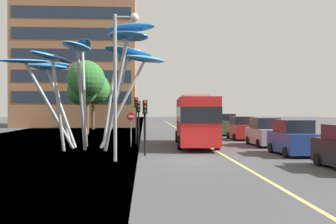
{
  "coord_description": "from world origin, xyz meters",
  "views": [
    {
      "loc": [
        -2.39,
        -19.83,
        2.67
      ],
      "look_at": [
        -0.77,
        6.8,
        2.5
      ],
      "focal_mm": 41.13,
      "sensor_mm": 36.0,
      "label": 1
    }
  ],
  "objects_px": {
    "traffic_light_kerb_far": "(138,114)",
    "car_side_street": "(241,129)",
    "car_parked_mid": "(293,138)",
    "car_far_side": "(226,125)",
    "traffic_light_opposite": "(144,113)",
    "no_entry_sign": "(131,124)",
    "traffic_light_island_mid": "(136,110)",
    "red_bus": "(195,118)",
    "traffic_light_kerb_near": "(145,115)",
    "leaf_sculpture": "(91,59)",
    "street_lamp": "(120,68)",
    "car_parked_far": "(265,133)"
  },
  "relations": [
    {
      "from": "traffic_light_kerb_near",
      "to": "car_side_street",
      "type": "bearing_deg",
      "value": 53.44
    },
    {
      "from": "car_parked_mid",
      "to": "no_entry_sign",
      "type": "xyz_separation_m",
      "value": [
        -9.69,
        5.44,
        0.68
      ]
    },
    {
      "from": "traffic_light_opposite",
      "to": "red_bus",
      "type": "bearing_deg",
      "value": -60.76
    },
    {
      "from": "red_bus",
      "to": "traffic_light_opposite",
      "type": "relative_size",
      "value": 3.02
    },
    {
      "from": "traffic_light_kerb_far",
      "to": "no_entry_sign",
      "type": "xyz_separation_m",
      "value": [
        -0.54,
        0.37,
        -0.73
      ]
    },
    {
      "from": "traffic_light_kerb_near",
      "to": "car_far_side",
      "type": "height_order",
      "value": "traffic_light_kerb_near"
    },
    {
      "from": "red_bus",
      "to": "traffic_light_kerb_far",
      "type": "height_order",
      "value": "red_bus"
    },
    {
      "from": "traffic_light_island_mid",
      "to": "red_bus",
      "type": "bearing_deg",
      "value": -23.88
    },
    {
      "from": "traffic_light_kerb_near",
      "to": "car_far_side",
      "type": "relative_size",
      "value": 0.8
    },
    {
      "from": "traffic_light_kerb_far",
      "to": "car_parked_mid",
      "type": "relative_size",
      "value": 0.81
    },
    {
      "from": "car_parked_mid",
      "to": "car_far_side",
      "type": "bearing_deg",
      "value": 90.95
    },
    {
      "from": "car_parked_mid",
      "to": "no_entry_sign",
      "type": "bearing_deg",
      "value": 150.66
    },
    {
      "from": "traffic_light_kerb_far",
      "to": "car_side_street",
      "type": "height_order",
      "value": "traffic_light_kerb_far"
    },
    {
      "from": "car_parked_far",
      "to": "no_entry_sign",
      "type": "distance_m",
      "value": 9.78
    },
    {
      "from": "car_parked_far",
      "to": "car_side_street",
      "type": "xyz_separation_m",
      "value": [
        -0.2,
        6.03,
        -0.0
      ]
    },
    {
      "from": "traffic_light_kerb_far",
      "to": "car_side_street",
      "type": "relative_size",
      "value": 0.82
    },
    {
      "from": "traffic_light_island_mid",
      "to": "street_lamp",
      "type": "relative_size",
      "value": 0.47
    },
    {
      "from": "traffic_light_kerb_far",
      "to": "car_side_street",
      "type": "distance_m",
      "value": 11.24
    },
    {
      "from": "red_bus",
      "to": "car_far_side",
      "type": "bearing_deg",
      "value": 67.96
    },
    {
      "from": "traffic_light_kerb_far",
      "to": "car_side_street",
      "type": "bearing_deg",
      "value": 36.07
    },
    {
      "from": "traffic_light_kerb_near",
      "to": "car_parked_far",
      "type": "height_order",
      "value": "traffic_light_kerb_near"
    },
    {
      "from": "red_bus",
      "to": "traffic_light_island_mid",
      "type": "height_order",
      "value": "red_bus"
    },
    {
      "from": "traffic_light_opposite",
      "to": "no_entry_sign",
      "type": "height_order",
      "value": "traffic_light_opposite"
    },
    {
      "from": "leaf_sculpture",
      "to": "traffic_light_island_mid",
      "type": "height_order",
      "value": "leaf_sculpture"
    },
    {
      "from": "car_far_side",
      "to": "car_parked_far",
      "type": "bearing_deg",
      "value": -88.25
    },
    {
      "from": "car_far_side",
      "to": "street_lamp",
      "type": "xyz_separation_m",
      "value": [
        -9.67,
        -19.6,
        3.79
      ]
    },
    {
      "from": "traffic_light_kerb_near",
      "to": "traffic_light_kerb_far",
      "type": "relative_size",
      "value": 0.98
    },
    {
      "from": "car_far_side",
      "to": "traffic_light_kerb_near",
      "type": "bearing_deg",
      "value": -115.85
    },
    {
      "from": "traffic_light_opposite",
      "to": "car_parked_mid",
      "type": "height_order",
      "value": "traffic_light_opposite"
    },
    {
      "from": "traffic_light_kerb_far",
      "to": "no_entry_sign",
      "type": "bearing_deg",
      "value": 145.84
    },
    {
      "from": "traffic_light_island_mid",
      "to": "street_lamp",
      "type": "xyz_separation_m",
      "value": [
        -0.59,
        -9.84,
        2.22
      ]
    },
    {
      "from": "car_far_side",
      "to": "street_lamp",
      "type": "relative_size",
      "value": 0.53
    },
    {
      "from": "no_entry_sign",
      "to": "street_lamp",
      "type": "bearing_deg",
      "value": -92.08
    },
    {
      "from": "traffic_light_kerb_far",
      "to": "car_far_side",
      "type": "relative_size",
      "value": 0.81
    },
    {
      "from": "car_parked_far",
      "to": "car_far_side",
      "type": "bearing_deg",
      "value": 91.75
    },
    {
      "from": "car_parked_far",
      "to": "no_entry_sign",
      "type": "bearing_deg",
      "value": -179.02
    },
    {
      "from": "car_parked_mid",
      "to": "car_side_street",
      "type": "relative_size",
      "value": 1.02
    },
    {
      "from": "red_bus",
      "to": "leaf_sculpture",
      "type": "distance_m",
      "value": 8.56
    },
    {
      "from": "car_parked_mid",
      "to": "no_entry_sign",
      "type": "relative_size",
      "value": 1.64
    },
    {
      "from": "leaf_sculpture",
      "to": "no_entry_sign",
      "type": "distance_m",
      "value": 5.35
    },
    {
      "from": "traffic_light_kerb_near",
      "to": "car_parked_far",
      "type": "xyz_separation_m",
      "value": [
        8.76,
        5.52,
        -1.37
      ]
    },
    {
      "from": "traffic_light_island_mid",
      "to": "car_far_side",
      "type": "distance_m",
      "value": 13.42
    },
    {
      "from": "traffic_light_opposite",
      "to": "car_parked_mid",
      "type": "bearing_deg",
      "value": -54.82
    },
    {
      "from": "traffic_light_kerb_far",
      "to": "traffic_light_island_mid",
      "type": "relative_size",
      "value": 0.91
    },
    {
      "from": "car_parked_mid",
      "to": "car_side_street",
      "type": "distance_m",
      "value": 11.64
    },
    {
      "from": "red_bus",
      "to": "car_parked_far",
      "type": "distance_m",
      "value": 5.2
    },
    {
      "from": "traffic_light_island_mid",
      "to": "car_side_street",
      "type": "relative_size",
      "value": 0.91
    },
    {
      "from": "traffic_light_kerb_near",
      "to": "car_far_side",
      "type": "xyz_separation_m",
      "value": [
        8.4,
        17.34,
        -1.29
      ]
    },
    {
      "from": "traffic_light_island_mid",
      "to": "leaf_sculpture",
      "type": "bearing_deg",
      "value": -136.21
    },
    {
      "from": "car_parked_mid",
      "to": "no_entry_sign",
      "type": "height_order",
      "value": "no_entry_sign"
    }
  ]
}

